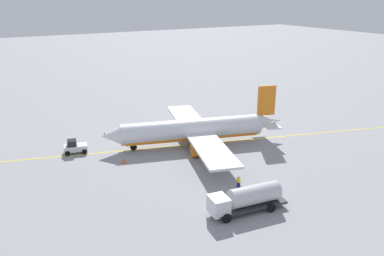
% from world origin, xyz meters
% --- Properties ---
extents(ground_plane, '(400.00, 400.00, 0.00)m').
position_xyz_m(ground_plane, '(0.00, 0.00, 0.00)').
color(ground_plane, '#939399').
extents(airplane, '(30.72, 31.18, 9.52)m').
position_xyz_m(airplane, '(-0.50, 0.14, 2.58)').
color(airplane, white).
rests_on(airplane, ground).
extents(fuel_tanker, '(9.85, 3.73, 3.15)m').
position_xyz_m(fuel_tanker, '(5.11, 21.70, 1.72)').
color(fuel_tanker, '#2D2D33').
rests_on(fuel_tanker, ground).
extents(pushback_tug, '(3.96, 3.02, 2.20)m').
position_xyz_m(pushback_tug, '(18.10, -6.40, 1.01)').
color(pushback_tug, silver).
rests_on(pushback_tug, ground).
extents(refueling_worker, '(0.48, 0.60, 1.71)m').
position_xyz_m(refueling_worker, '(2.44, 16.51, 0.82)').
color(refueling_worker, navy).
rests_on(refueling_worker, ground).
extents(safety_cone_nose, '(0.66, 0.66, 0.73)m').
position_xyz_m(safety_cone_nose, '(12.79, 1.39, 0.37)').
color(safety_cone_nose, '#F2590F').
rests_on(safety_cone_nose, ground).
extents(safety_cone_wingtip, '(0.60, 0.60, 0.67)m').
position_xyz_m(safety_cone_wingtip, '(11.52, -11.62, 0.33)').
color(safety_cone_wingtip, '#F2590F').
rests_on(safety_cone_wingtip, ground).
extents(taxi_line_marking, '(73.55, 21.63, 0.01)m').
position_xyz_m(taxi_line_marking, '(0.00, 0.00, 0.01)').
color(taxi_line_marking, yellow).
rests_on(taxi_line_marking, ground).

